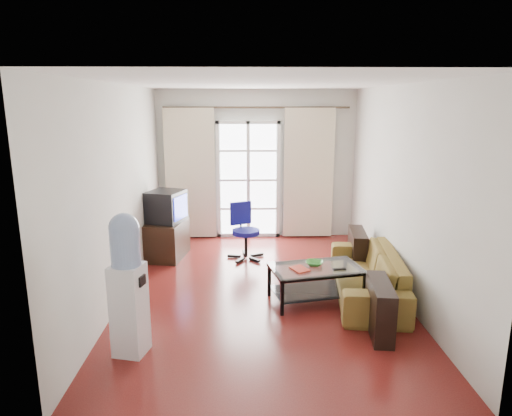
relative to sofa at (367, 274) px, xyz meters
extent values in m
plane|color=maroon|center=(-1.37, 0.17, -0.29)|extent=(5.20, 5.20, 0.00)
plane|color=white|center=(-1.37, 0.17, 2.41)|extent=(5.20, 5.20, 0.00)
cube|color=silver|center=(-1.37, 2.77, 1.06)|extent=(3.60, 0.02, 2.70)
cube|color=silver|center=(-1.37, -2.43, 1.06)|extent=(3.60, 0.02, 2.70)
cube|color=silver|center=(-3.17, 0.17, 1.06)|extent=(0.02, 5.20, 2.70)
cube|color=silver|center=(0.43, 0.17, 1.06)|extent=(0.02, 5.20, 2.70)
cube|color=white|center=(-1.52, 2.73, 0.78)|extent=(1.01, 0.02, 2.04)
cube|color=white|center=(-1.52, 2.71, 0.78)|extent=(1.16, 0.06, 2.15)
cylinder|color=#4C3F2D|center=(-1.37, 2.67, 2.09)|extent=(3.30, 0.04, 0.04)
cube|color=beige|center=(-2.57, 2.65, 0.91)|extent=(0.90, 0.07, 2.35)
cube|color=beige|center=(-0.42, 2.65, 0.91)|extent=(0.90, 0.07, 2.35)
cube|color=#949396|center=(-0.57, 2.67, 0.04)|extent=(0.64, 0.12, 0.64)
imported|color=olive|center=(0.00, 0.00, 0.00)|extent=(2.19, 1.26, 0.59)
cube|color=silver|center=(-0.69, -0.17, 0.15)|extent=(1.23, 0.86, 0.01)
cube|color=black|center=(-0.69, -0.17, -0.15)|extent=(1.16, 0.79, 0.01)
cube|color=black|center=(-1.15, -0.57, -0.07)|extent=(0.05, 0.05, 0.45)
cube|color=black|center=(-0.12, -0.34, -0.07)|extent=(0.05, 0.05, 0.45)
cube|color=black|center=(-1.27, 0.00, -0.07)|extent=(0.05, 0.05, 0.45)
cube|color=black|center=(-0.24, 0.22, -0.07)|extent=(0.05, 0.05, 0.45)
imported|color=#2D7E38|center=(-0.70, -0.10, 0.19)|extent=(0.34, 0.34, 0.05)
imported|color=#AE1522|center=(-0.99, -0.31, 0.17)|extent=(0.37, 0.38, 0.02)
cube|color=black|center=(-0.42, -0.27, 0.17)|extent=(0.17, 0.07, 0.02)
cube|color=black|center=(-2.86, 1.58, 0.01)|extent=(0.68, 0.90, 0.60)
cube|color=black|center=(-2.84, 1.56, 0.56)|extent=(0.65, 0.68, 0.50)
cube|color=#0C19E5|center=(-2.60, 1.48, 0.56)|extent=(0.16, 0.42, 0.37)
cube|color=black|center=(-3.04, 1.63, 0.56)|extent=(0.26, 0.40, 0.33)
cylinder|color=black|center=(-1.57, 1.47, -0.07)|extent=(0.05, 0.05, 0.46)
cylinder|color=navy|center=(-1.57, 1.47, 0.15)|extent=(0.44, 0.44, 0.07)
cube|color=navy|center=(-1.65, 1.65, 0.42)|extent=(0.34, 0.19, 0.38)
cube|color=white|center=(-2.74, -1.35, 0.18)|extent=(0.36, 0.36, 0.94)
cylinder|color=#7F97C5|center=(-2.74, -1.35, 0.83)|extent=(0.29, 0.29, 0.37)
sphere|color=#7F97C5|center=(-2.74, -1.35, 1.02)|extent=(0.29, 0.29, 0.29)
cube|color=black|center=(-2.59, -1.38, 0.50)|extent=(0.07, 0.12, 0.10)
camera|label=1|loc=(-1.59, -5.55, 2.19)|focal=32.00mm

